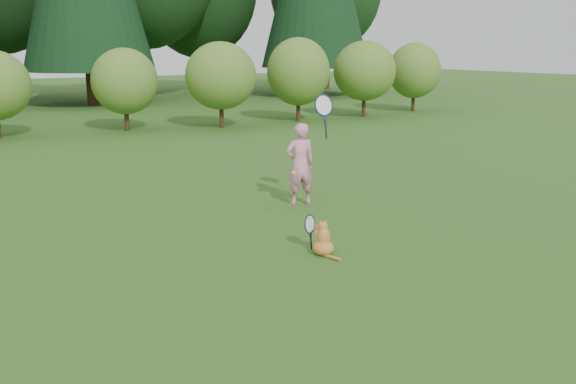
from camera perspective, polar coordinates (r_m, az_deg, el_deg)
ground at (r=7.77m, az=1.75°, el=-6.34°), size 100.00×100.00×0.00m
shrub_row at (r=19.63m, az=-19.24°, el=8.75°), size 28.00×3.00×2.80m
child at (r=10.46m, az=1.15°, el=2.68°), size 0.79×0.53×2.01m
cat at (r=8.03m, az=3.10°, el=-4.01°), size 0.39×0.59×0.60m
tennis_ball at (r=9.27m, az=0.51°, el=1.71°), size 0.06×0.06×0.06m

